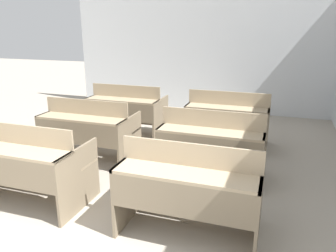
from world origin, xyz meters
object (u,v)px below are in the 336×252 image
Objects in this scene: bench_front_left at (26,162)px; bench_front_right at (190,187)px; bench_second_right at (212,143)px; bench_third_right at (228,118)px; bench_second_left at (89,129)px; bench_third_left at (127,109)px.

bench_front_right is at bearing 0.64° from bench_front_left.
bench_front_right is 1.22m from bench_second_right.
bench_front_left is 1.00× the size of bench_third_right.
bench_front_right is (1.83, 0.02, 0.00)m from bench_front_left.
bench_second_left and bench_third_left have the same top height.
bench_front_left is at bearing -90.11° from bench_third_left.
bench_third_left and bench_third_right have the same top height.
bench_third_left is 1.00× the size of bench_third_right.
bench_third_right is at bearing 34.30° from bench_second_left.
bench_third_right is at bearing 89.92° from bench_second_right.
bench_second_right and bench_third_right have the same top height.
bench_second_left is 1.00× the size of bench_third_right.
bench_second_left is at bearing 90.19° from bench_front_left.
bench_front_left is 2.18m from bench_second_right.
bench_front_left is 1.83m from bench_front_right.
bench_second_right is at bearing 34.50° from bench_front_left.
bench_front_left is at bearing -179.36° from bench_front_right.
bench_second_right is 2.20m from bench_third_left.
bench_front_right is 2.22m from bench_second_left.
bench_front_left is at bearing -89.81° from bench_second_left.
bench_front_right is 1.00× the size of bench_third_right.
bench_second_right is 1.00× the size of bench_third_left.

